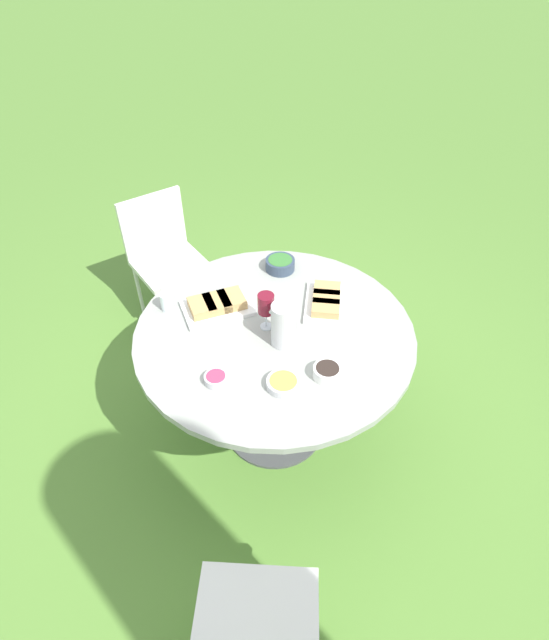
# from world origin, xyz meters

# --- Properties ---
(ground_plane) EXTENTS (40.00, 40.00, 0.00)m
(ground_plane) POSITION_xyz_m (0.00, 0.00, 0.00)
(ground_plane) COLOR #5B8C38
(dining_table) EXTENTS (1.35, 1.35, 0.78)m
(dining_table) POSITION_xyz_m (0.00, 0.00, 0.66)
(dining_table) COLOR #4C4C51
(dining_table) RESTS_ON ground_plane
(chair_near_left) EXTENTS (0.60, 0.59, 0.89)m
(chair_near_left) POSITION_xyz_m (0.69, -1.09, 0.52)
(chair_near_left) COLOR silver
(chair_near_left) RESTS_ON ground_plane
(water_pitcher) EXTENTS (0.12, 0.12, 0.22)m
(water_pitcher) POSITION_xyz_m (-0.04, 0.09, 0.89)
(water_pitcher) COLOR silver
(water_pitcher) RESTS_ON dining_table
(wine_glass) EXTENTS (0.08, 0.08, 0.20)m
(wine_glass) POSITION_xyz_m (0.04, -0.02, 0.92)
(wine_glass) COLOR silver
(wine_glass) RESTS_ON dining_table
(platter_bread_main) EXTENTS (0.26, 0.35, 0.06)m
(platter_bread_main) POSITION_xyz_m (-0.27, -0.17, 0.80)
(platter_bread_main) COLOR white
(platter_bread_main) RESTS_ON dining_table
(platter_charcuterie) EXTENTS (0.39, 0.32, 0.07)m
(platter_charcuterie) POSITION_xyz_m (0.28, -0.16, 0.81)
(platter_charcuterie) COLOR white
(platter_charcuterie) RESTS_ON dining_table
(bowl_fries) EXTENTS (0.14, 0.14, 0.04)m
(bowl_fries) POSITION_xyz_m (-0.02, 0.36, 0.80)
(bowl_fries) COLOR silver
(bowl_fries) RESTS_ON dining_table
(bowl_salad) EXTENTS (0.16, 0.16, 0.07)m
(bowl_salad) POSITION_xyz_m (-0.06, -0.49, 0.81)
(bowl_salad) COLOR #334256
(bowl_salad) RESTS_ON dining_table
(bowl_olives) EXTENTS (0.12, 0.12, 0.06)m
(bowl_olives) POSITION_xyz_m (-0.21, 0.32, 0.81)
(bowl_olives) COLOR white
(bowl_olives) RESTS_ON dining_table
(bowl_dip_red) EXTENTS (0.10, 0.10, 0.04)m
(bowl_dip_red) POSITION_xyz_m (0.27, 0.32, 0.80)
(bowl_dip_red) COLOR silver
(bowl_dip_red) RESTS_ON dining_table
(cup_water_near) EXTENTS (0.06, 0.06, 0.10)m
(cup_water_near) POSITION_xyz_m (0.53, -0.18, 0.82)
(cup_water_near) COLOR silver
(cup_water_near) RESTS_ON dining_table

